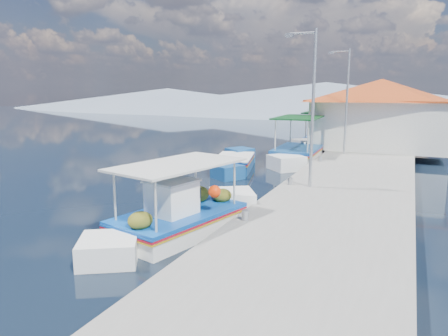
% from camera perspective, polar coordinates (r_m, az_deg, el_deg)
% --- Properties ---
extents(ground, '(160.00, 160.00, 0.00)m').
position_cam_1_polar(ground, '(16.81, -5.57, -4.18)').
color(ground, black).
rests_on(ground, ground).
extents(quay, '(5.00, 44.00, 0.50)m').
position_cam_1_polar(quay, '(20.62, 17.51, -1.10)').
color(quay, gray).
rests_on(quay, ground).
extents(bollards, '(0.20, 17.20, 0.30)m').
position_cam_1_polar(bollards, '(20.15, 11.39, 0.08)').
color(bollards, '#A5A8AD').
rests_on(bollards, quay).
extents(main_caique, '(3.23, 7.10, 2.40)m').
position_cam_1_polar(main_caique, '(12.85, -6.02, -6.80)').
color(main_caique, white).
rests_on(main_caique, ground).
extents(caique_green_canopy, '(2.51, 7.91, 2.96)m').
position_cam_1_polar(caique_green_canopy, '(25.51, 10.05, 1.90)').
color(caique_green_canopy, white).
rests_on(caique_green_canopy, ground).
extents(caique_blue_hull, '(2.83, 6.05, 1.11)m').
position_cam_1_polar(caique_blue_hull, '(22.54, 1.51, 0.52)').
color(caique_blue_hull, navy).
rests_on(caique_blue_hull, ground).
extents(caique_far, '(2.62, 8.41, 2.94)m').
position_cam_1_polar(caique_far, '(31.55, 13.40, 3.66)').
color(caique_far, white).
rests_on(caique_far, ground).
extents(harbor_building, '(10.49, 10.49, 4.40)m').
position_cam_1_polar(harbor_building, '(29.20, 20.47, 7.11)').
color(harbor_building, white).
rests_on(harbor_building, quay).
extents(lamp_post_near, '(1.21, 0.14, 6.00)m').
position_cam_1_polar(lamp_post_near, '(16.49, 11.70, 8.92)').
color(lamp_post_near, '#A5A8AD').
rests_on(lamp_post_near, quay).
extents(lamp_post_far, '(1.21, 0.14, 6.00)m').
position_cam_1_polar(lamp_post_far, '(25.35, 16.16, 9.33)').
color(lamp_post_far, '#A5A8AD').
rests_on(lamp_post_far, quay).
extents(mountain_ridge, '(171.40, 96.00, 5.50)m').
position_cam_1_polar(mountain_ridge, '(70.15, 22.99, 8.15)').
color(mountain_ridge, slate).
rests_on(mountain_ridge, ground).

